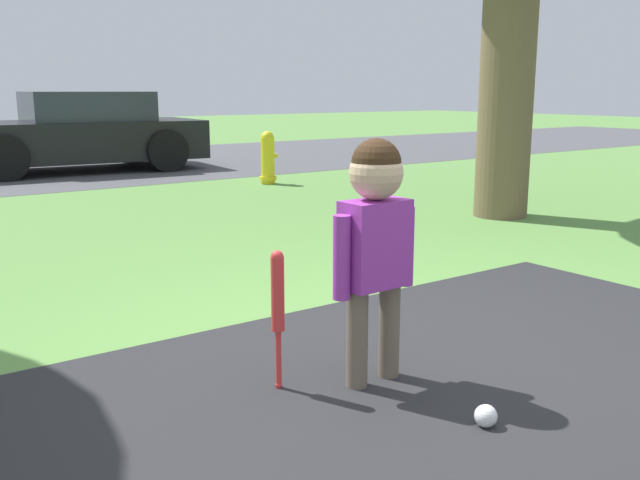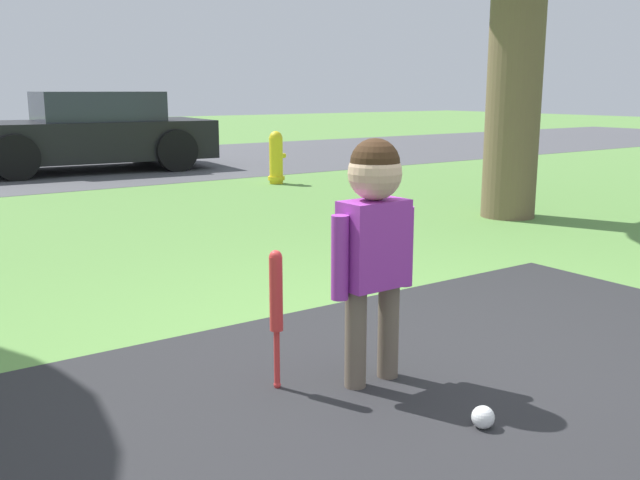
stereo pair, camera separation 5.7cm
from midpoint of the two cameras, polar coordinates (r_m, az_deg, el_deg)
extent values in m
plane|color=#5B8C42|center=(3.49, 8.95, -9.59)|extent=(60.00, 60.00, 0.00)
cylinder|color=#6B5B4C|center=(3.10, 3.40, -7.92)|extent=(0.09, 0.09, 0.44)
cylinder|color=#6B5B4C|center=(3.21, 5.99, -7.22)|extent=(0.09, 0.09, 0.44)
cube|color=purple|center=(3.04, 4.85, -0.32)|extent=(0.30, 0.17, 0.38)
cylinder|color=purple|center=(2.94, 2.16, -1.43)|extent=(0.07, 0.07, 0.36)
cylinder|color=purple|center=(3.17, 7.32, -0.51)|extent=(0.07, 0.07, 0.36)
sphere|color=#D8AD8C|center=(2.99, 4.95, 5.36)|extent=(0.23, 0.23, 0.23)
sphere|color=#382314|center=(2.99, 4.97, 6.12)|extent=(0.21, 0.21, 0.21)
sphere|color=red|center=(3.16, -2.91, -11.48)|extent=(0.03, 0.03, 0.03)
cylinder|color=red|center=(3.11, -2.93, -9.52)|extent=(0.03, 0.03, 0.26)
cylinder|color=red|center=(3.02, -2.99, -4.32)|extent=(0.06, 0.06, 0.32)
sphere|color=red|center=(2.98, -3.03, -1.33)|extent=(0.05, 0.05, 0.05)
sphere|color=white|center=(2.88, 13.48, -13.62)|extent=(0.09, 0.09, 0.09)
cylinder|color=yellow|center=(9.83, -3.37, 6.35)|extent=(0.19, 0.19, 0.63)
sphere|color=yellow|center=(9.81, -3.39, 8.19)|extent=(0.18, 0.18, 0.18)
cylinder|color=yellow|center=(9.86, -3.35, 4.96)|extent=(0.23, 0.23, 0.05)
cylinder|color=yellow|center=(9.88, -2.86, 6.75)|extent=(0.08, 0.06, 0.06)
cube|color=black|center=(12.04, -18.04, 7.62)|extent=(3.94, 2.08, 0.61)
cube|color=#2D333D|center=(12.06, -17.31, 10.19)|extent=(1.95, 1.70, 0.45)
cylinder|color=black|center=(10.98, -23.02, 6.08)|extent=(0.67, 0.23, 0.66)
cylinder|color=black|center=(12.75, -24.06, 6.68)|extent=(0.67, 0.23, 0.66)
cylinder|color=black|center=(11.51, -11.25, 7.02)|extent=(0.67, 0.23, 0.66)
cylinder|color=black|center=(13.21, -13.80, 7.51)|extent=(0.67, 0.23, 0.66)
cylinder|color=brown|center=(7.44, 15.66, 14.63)|extent=(0.54, 0.54, 3.35)
camera|label=1|loc=(0.03, -89.51, 0.10)|focal=40.00mm
camera|label=2|loc=(0.03, 90.49, -0.10)|focal=40.00mm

